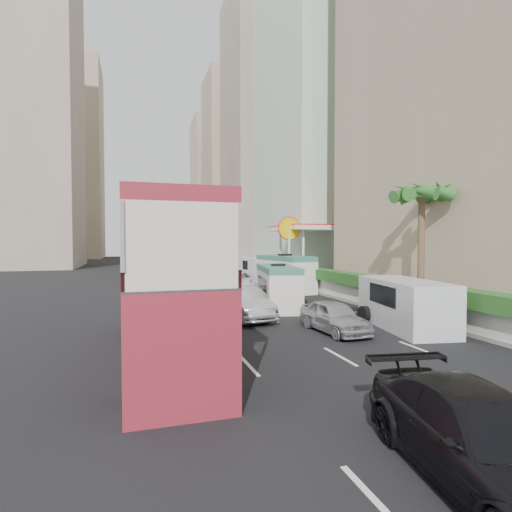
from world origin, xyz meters
name	(u,v)px	position (x,y,z in m)	size (l,w,h in m)	color
ground_plane	(323,342)	(0.00, 0.00, 0.00)	(200.00, 200.00, 0.00)	black
double_decker_bus	(164,281)	(-6.00, 0.00, 2.53)	(2.50, 11.00, 5.06)	maroon
car_silver_lane_a	(242,319)	(-1.79, 5.40, 0.00)	(1.71, 4.90, 1.61)	#B9BBC0
car_silver_lane_b	(334,332)	(1.17, 1.32, 0.00)	(1.60, 3.98, 1.35)	#B9BBC0
car_black	(481,484)	(-1.74, -8.97, 0.00)	(2.05, 5.05, 1.47)	black
van_asset	(240,288)	(1.41, 18.05, 0.00)	(2.30, 4.98, 1.38)	silver
minibus_near	(278,287)	(1.08, 8.03, 1.23)	(1.85, 5.54, 2.46)	silver
minibus_far	(285,273)	(4.42, 15.49, 1.39)	(2.09, 6.28, 2.78)	silver
panel_van_near	(405,304)	(4.59, 1.14, 1.08)	(2.16, 5.40, 2.16)	silver
panel_van_far	(251,269)	(4.56, 25.29, 1.12)	(2.23, 5.59, 2.23)	silver
sidewalk	(293,278)	(9.00, 25.00, 0.09)	(6.00, 120.00, 0.18)	#99968C
kerb_wall	(313,283)	(6.20, 14.00, 0.68)	(0.30, 44.00, 1.00)	silver
hedge	(314,272)	(6.20, 14.00, 1.53)	(1.10, 44.00, 0.70)	#2D6626
palm_tree	(421,251)	(7.80, 4.00, 3.38)	(0.36, 0.36, 6.40)	brown
shell_station	(309,253)	(10.00, 23.00, 2.75)	(6.50, 8.00, 5.50)	silver
tower_stripe	(331,50)	(18.00, 34.00, 29.00)	(16.00, 18.00, 58.00)	white
tower_mid	(270,130)	(18.00, 58.00, 25.00)	(16.00, 16.00, 50.00)	#B3A08D
tower_far_a	(235,168)	(17.00, 82.00, 22.00)	(14.00, 14.00, 44.00)	tan
tower_far_b	(217,188)	(17.00, 104.00, 20.00)	(14.00, 14.00, 40.00)	#B3A08D
tower_left_a	(14,95)	(-24.00, 55.00, 26.00)	(18.00, 18.00, 52.00)	#B3A08D
tower_left_b	(66,161)	(-22.00, 90.00, 23.00)	(16.00, 16.00, 46.00)	tan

